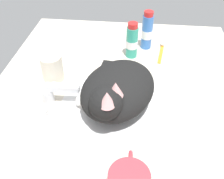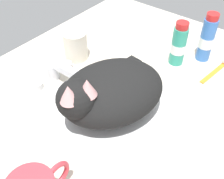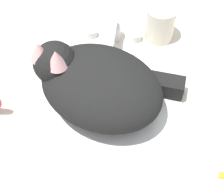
{
  "view_description": "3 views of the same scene",
  "coord_description": "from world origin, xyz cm",
  "px_view_note": "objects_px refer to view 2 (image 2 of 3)",
  "views": [
    {
      "loc": [
        -53.69,
        -4.15,
        52.62
      ],
      "look_at": [
        2.9,
        2.03,
        3.74
      ],
      "focal_mm": 40.68,
      "sensor_mm": 36.0,
      "label": 1
    },
    {
      "loc": [
        -37.08,
        -29.04,
        49.79
      ],
      "look_at": [
        0.5,
        0.48,
        6.48
      ],
      "focal_mm": 44.43,
      "sensor_mm": 36.0,
      "label": 2
    },
    {
      "loc": [
        7.08,
        -40.43,
        58.36
      ],
      "look_at": [
        2.05,
        0.86,
        4.77
      ],
      "focal_mm": 54.16,
      "sensor_mm": 36.0,
      "label": 3
    }
  ],
  "objects_px": {
    "cat": "(108,92)",
    "toothbrush": "(217,69)",
    "mouthwash_bottle": "(207,39)",
    "toothpaste_bottle": "(179,45)",
    "faucet": "(56,71)",
    "rinse_cup": "(76,45)"
  },
  "relations": [
    {
      "from": "cat",
      "to": "rinse_cup",
      "type": "bearing_deg",
      "value": 61.53
    },
    {
      "from": "cat",
      "to": "mouthwash_bottle",
      "type": "relative_size",
      "value": 2.18
    },
    {
      "from": "mouthwash_bottle",
      "to": "toothpaste_bottle",
      "type": "bearing_deg",
      "value": 141.84
    },
    {
      "from": "faucet",
      "to": "cat",
      "type": "relative_size",
      "value": 0.43
    },
    {
      "from": "faucet",
      "to": "rinse_cup",
      "type": "bearing_deg",
      "value": 15.86
    },
    {
      "from": "toothbrush",
      "to": "rinse_cup",
      "type": "bearing_deg",
      "value": 118.91
    },
    {
      "from": "rinse_cup",
      "to": "mouthwash_bottle",
      "type": "distance_m",
      "value": 0.38
    },
    {
      "from": "cat",
      "to": "rinse_cup",
      "type": "height_order",
      "value": "cat"
    },
    {
      "from": "faucet",
      "to": "mouthwash_bottle",
      "type": "bearing_deg",
      "value": -38.48
    },
    {
      "from": "faucet",
      "to": "rinse_cup",
      "type": "xyz_separation_m",
      "value": [
        0.11,
        0.03,
        0.01
      ]
    },
    {
      "from": "faucet",
      "to": "rinse_cup",
      "type": "relative_size",
      "value": 1.62
    },
    {
      "from": "cat",
      "to": "toothbrush",
      "type": "bearing_deg",
      "value": -24.28
    },
    {
      "from": "toothbrush",
      "to": "toothpaste_bottle",
      "type": "bearing_deg",
      "value": 107.63
    },
    {
      "from": "rinse_cup",
      "to": "toothpaste_bottle",
      "type": "height_order",
      "value": "toothpaste_bottle"
    },
    {
      "from": "faucet",
      "to": "toothpaste_bottle",
      "type": "height_order",
      "value": "toothpaste_bottle"
    },
    {
      "from": "cat",
      "to": "toothpaste_bottle",
      "type": "distance_m",
      "value": 0.29
    },
    {
      "from": "mouthwash_bottle",
      "to": "toothbrush",
      "type": "height_order",
      "value": "mouthwash_bottle"
    },
    {
      "from": "rinse_cup",
      "to": "mouthwash_bottle",
      "type": "xyz_separation_m",
      "value": [
        0.23,
        -0.3,
        0.03
      ]
    },
    {
      "from": "mouthwash_bottle",
      "to": "faucet",
      "type": "bearing_deg",
      "value": 141.52
    },
    {
      "from": "cat",
      "to": "toothbrush",
      "type": "relative_size",
      "value": 2.32
    },
    {
      "from": "toothbrush",
      "to": "mouthwash_bottle",
      "type": "bearing_deg",
      "value": 61.89
    },
    {
      "from": "cat",
      "to": "rinse_cup",
      "type": "relative_size",
      "value": 3.75
    }
  ]
}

